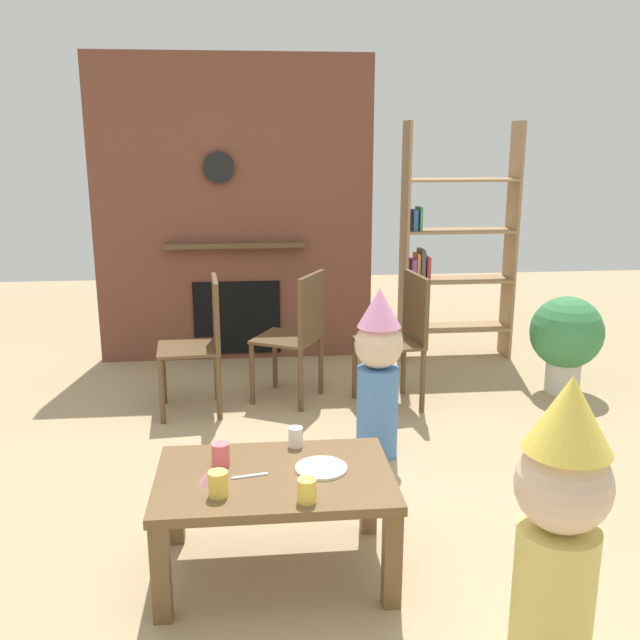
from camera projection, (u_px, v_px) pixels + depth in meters
ground_plane at (298, 510)px, 3.50m from camera, size 12.00×12.00×0.00m
brick_fireplace_feature at (234, 213)px, 5.67m from camera, size 2.20×0.28×2.40m
bookshelf at (449, 256)px, 5.73m from camera, size 0.90×0.28×1.90m
coffee_table at (275, 491)px, 2.92m from camera, size 0.97×0.63×0.45m
paper_cup_near_left at (221, 454)px, 2.97m from camera, size 0.08×0.08×0.10m
paper_cup_near_right at (218, 484)px, 2.72m from camera, size 0.08×0.08×0.10m
paper_cup_center at (307, 490)px, 2.67m from camera, size 0.07×0.07×0.09m
paper_cup_far_left at (296, 437)px, 3.15m from camera, size 0.06×0.06×0.09m
paper_plate_front at (321, 468)px, 2.94m from camera, size 0.22×0.22×0.01m
birthday_cake_slice at (211, 474)px, 2.83m from camera, size 0.10×0.10×0.07m
table_fork at (250, 476)px, 2.88m from camera, size 0.15×0.04×0.01m
child_with_cone_hat at (559, 530)px, 2.24m from camera, size 0.30×0.30×1.09m
child_in_pink at (378, 369)px, 3.99m from camera, size 0.27×0.27×0.98m
dining_chair_left at (203, 337)px, 4.65m from camera, size 0.43×0.43×0.90m
dining_chair_middle at (299, 330)px, 4.82m from camera, size 0.54×0.54×0.90m
dining_chair_right at (402, 332)px, 4.77m from camera, size 0.45×0.45×0.90m
potted_plant_tall at (566, 336)px, 5.02m from camera, size 0.51×0.51×0.70m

